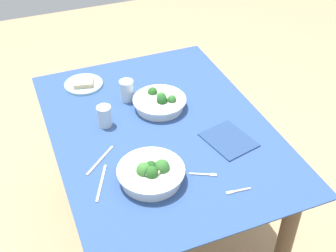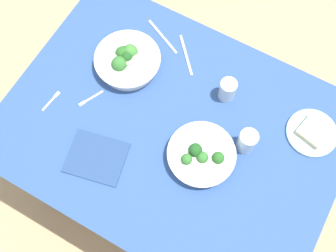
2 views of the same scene
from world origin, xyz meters
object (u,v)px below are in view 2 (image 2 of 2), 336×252
object	(u,v)px
broccoli_bowl_near	(201,155)
fork_by_far_bowl	(90,99)
bread_side_plate	(312,132)
fork_by_near_bowl	(52,100)
napkin_folded_upper	(96,157)
table_knife_right	(163,37)
water_glass_side	(247,141)
water_glass_center	(227,90)
broccoli_bowl_far	(127,60)
table_knife_left	(186,55)

from	to	relation	value
broccoli_bowl_near	fork_by_far_bowl	world-z (taller)	broccoli_bowl_near
bread_side_plate	fork_by_near_bowl	xyz separation A→B (m)	(-0.93, -0.36, -0.01)
napkin_folded_upper	fork_by_far_bowl	bearing A→B (deg)	128.87
broccoli_bowl_near	table_knife_right	bearing A→B (deg)	134.52
table_knife_right	broccoli_bowl_near	bearing A→B (deg)	159.64
water_glass_side	table_knife_right	distance (m)	0.57
water_glass_center	water_glass_side	bearing A→B (deg)	-44.72
broccoli_bowl_far	water_glass_center	size ratio (longest dim) A/B	2.71
bread_side_plate	broccoli_bowl_near	bearing A→B (deg)	-137.94
broccoli_bowl_far	water_glass_center	distance (m)	0.41
fork_by_near_bowl	napkin_folded_upper	distance (m)	0.30
table_knife_left	table_knife_right	xyz separation A→B (m)	(-0.13, 0.03, 0.00)
broccoli_bowl_near	fork_by_near_bowl	bearing A→B (deg)	-172.79
water_glass_side	broccoli_bowl_far	bearing A→B (deg)	171.80
water_glass_center	fork_by_near_bowl	world-z (taller)	water_glass_center
broccoli_bowl_far	broccoli_bowl_near	xyz separation A→B (m)	(0.43, -0.20, -0.01)
broccoli_bowl_near	fork_by_near_bowl	world-z (taller)	broccoli_bowl_near
water_glass_center	napkin_folded_upper	size ratio (longest dim) A/B	0.46
bread_side_plate	water_glass_center	bearing A→B (deg)	-177.55
bread_side_plate	table_knife_left	world-z (taller)	bread_side_plate
bread_side_plate	water_glass_side	xyz separation A→B (m)	(-0.20, -0.17, 0.04)
table_knife_right	water_glass_side	bearing A→B (deg)	177.30
broccoli_bowl_far	bread_side_plate	distance (m)	0.76
napkin_folded_upper	water_glass_center	bearing A→B (deg)	56.70
water_glass_center	bread_side_plate	bearing A→B (deg)	2.45
broccoli_bowl_near	bread_side_plate	distance (m)	0.43
bread_side_plate	napkin_folded_upper	world-z (taller)	bread_side_plate
bread_side_plate	water_glass_side	world-z (taller)	water_glass_side
bread_side_plate	napkin_folded_upper	size ratio (longest dim) A/B	0.92
fork_by_near_bowl	table_knife_left	distance (m)	0.56
fork_by_far_bowl	table_knife_left	xyz separation A→B (m)	(0.23, 0.36, -0.00)
broccoli_bowl_near	bread_side_plate	bearing A→B (deg)	42.06
fork_by_far_bowl	broccoli_bowl_near	bearing A→B (deg)	116.36
water_glass_side	napkin_folded_upper	world-z (taller)	water_glass_side
table_knife_left	table_knife_right	size ratio (longest dim) A/B	0.97
water_glass_center	fork_by_far_bowl	bearing A→B (deg)	-148.87
bread_side_plate	water_glass_side	bearing A→B (deg)	-139.94
fork_by_far_bowl	fork_by_near_bowl	distance (m)	0.15
bread_side_plate	table_knife_right	size ratio (longest dim) A/B	0.98
table_knife_right	napkin_folded_upper	world-z (taller)	napkin_folded_upper
bread_side_plate	broccoli_bowl_far	bearing A→B (deg)	-173.46
water_glass_center	napkin_folded_upper	bearing A→B (deg)	-123.30
table_knife_right	napkin_folded_upper	size ratio (longest dim) A/B	0.93
water_glass_center	fork_by_near_bowl	xyz separation A→B (m)	(-0.58, -0.35, -0.05)
fork_by_near_bowl	table_knife_left	bearing A→B (deg)	-33.28
fork_by_far_bowl	napkin_folded_upper	xyz separation A→B (m)	(0.15, -0.19, 0.00)
broccoli_bowl_far	napkin_folded_upper	size ratio (longest dim) A/B	1.24
water_glass_side	table_knife_left	bearing A→B (deg)	147.93
broccoli_bowl_near	table_knife_left	distance (m)	0.44
broccoli_bowl_near	table_knife_right	size ratio (longest dim) A/B	1.27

